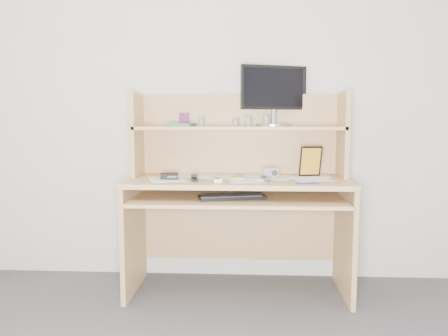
{
  "coord_description": "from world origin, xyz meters",
  "views": [
    {
      "loc": [
        0.06,
        -1.29,
        1.12
      ],
      "look_at": [
        -0.09,
        1.43,
        0.82
      ],
      "focal_mm": 35.0,
      "sensor_mm": 36.0,
      "label": 1
    }
  ],
  "objects_px": {
    "desk": "(238,185)",
    "tv_remote": "(264,179)",
    "monitor": "(274,94)",
    "keyboard": "(232,197)",
    "game_case": "(310,161)"
  },
  "relations": [
    {
      "from": "game_case",
      "to": "monitor",
      "type": "bearing_deg",
      "value": 140.28
    },
    {
      "from": "tv_remote",
      "to": "desk",
      "type": "bearing_deg",
      "value": 147.93
    },
    {
      "from": "keyboard",
      "to": "monitor",
      "type": "bearing_deg",
      "value": 41.39
    },
    {
      "from": "keyboard",
      "to": "tv_remote",
      "type": "height_order",
      "value": "tv_remote"
    },
    {
      "from": "desk",
      "to": "monitor",
      "type": "distance_m",
      "value": 0.66
    },
    {
      "from": "game_case",
      "to": "tv_remote",
      "type": "bearing_deg",
      "value": -158.7
    },
    {
      "from": "desk",
      "to": "monitor",
      "type": "height_order",
      "value": "monitor"
    },
    {
      "from": "tv_remote",
      "to": "keyboard",
      "type": "bearing_deg",
      "value": -144.01
    },
    {
      "from": "keyboard",
      "to": "game_case",
      "type": "xyz_separation_m",
      "value": [
        0.5,
        0.26,
        0.19
      ]
    },
    {
      "from": "keyboard",
      "to": "monitor",
      "type": "relative_size",
      "value": 0.93
    },
    {
      "from": "desk",
      "to": "game_case",
      "type": "distance_m",
      "value": 0.5
    },
    {
      "from": "game_case",
      "to": "desk",
      "type": "bearing_deg",
      "value": 169.3
    },
    {
      "from": "keyboard",
      "to": "tv_remote",
      "type": "distance_m",
      "value": 0.22
    },
    {
      "from": "desk",
      "to": "tv_remote",
      "type": "bearing_deg",
      "value": -50.68
    },
    {
      "from": "monitor",
      "to": "game_case",
      "type": "bearing_deg",
      "value": -48.6
    }
  ]
}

